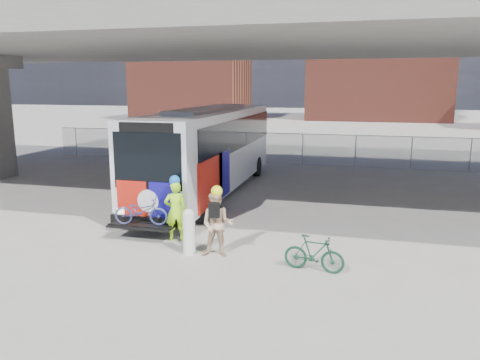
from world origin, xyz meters
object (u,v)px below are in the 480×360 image
(bike_parked, at_px, (314,253))
(cyclist_tan, at_px, (217,224))
(cyclist_hivis, at_px, (175,209))
(bus, at_px, (209,144))
(bollard, at_px, (189,230))

(bike_parked, bearing_deg, cyclist_tan, 90.13)
(cyclist_hivis, distance_m, cyclist_tan, 1.89)
(cyclist_hivis, height_order, cyclist_tan, cyclist_hivis)
(bus, xyz_separation_m, bollard, (1.81, -7.33, -1.42))
(bollard, bearing_deg, cyclist_hivis, 128.81)
(cyclist_tan, distance_m, bike_parked, 2.72)
(bus, bearing_deg, bike_parked, -55.56)
(bus, height_order, cyclist_hivis, bus)
(bus, xyz_separation_m, cyclist_tan, (2.62, -7.33, -1.17))
(bollard, distance_m, bike_parked, 3.49)
(bus, bearing_deg, cyclist_hivis, -80.96)
(bollard, height_order, cyclist_hivis, cyclist_hivis)
(cyclist_hivis, bearing_deg, bike_parked, 139.21)
(cyclist_tan, height_order, bike_parked, cyclist_tan)
(cyclist_hivis, xyz_separation_m, cyclist_tan, (1.61, -0.99, -0.03))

